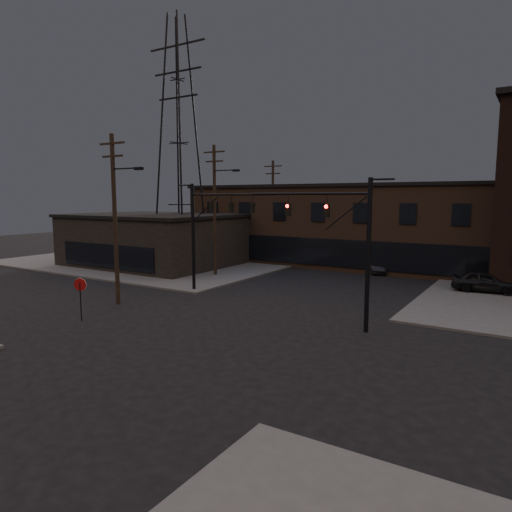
{
  "coord_description": "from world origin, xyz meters",
  "views": [
    {
      "loc": [
        13.88,
        -18.23,
        7.01
      ],
      "look_at": [
        -0.5,
        4.83,
        3.5
      ],
      "focal_mm": 32.0,
      "sensor_mm": 36.0,
      "label": 1
    }
  ],
  "objects_px": {
    "traffic_signal_near": "(347,237)",
    "traffic_signal_far": "(207,225)",
    "car_crossing": "(380,265)",
    "stop_sign": "(80,289)",
    "parked_car_lot_a": "(485,281)"
  },
  "relations": [
    {
      "from": "stop_sign",
      "to": "parked_car_lot_a",
      "type": "xyz_separation_m",
      "value": [
        18.77,
        20.32,
        -0.93
      ]
    },
    {
      "from": "parked_car_lot_a",
      "to": "traffic_signal_far",
      "type": "bearing_deg",
      "value": 115.57
    },
    {
      "from": "stop_sign",
      "to": "car_crossing",
      "type": "distance_m",
      "value": 27.32
    },
    {
      "from": "traffic_signal_near",
      "to": "car_crossing",
      "type": "xyz_separation_m",
      "value": [
        -3.96,
        19.14,
        -4.24
      ]
    },
    {
      "from": "traffic_signal_far",
      "to": "stop_sign",
      "type": "height_order",
      "value": "traffic_signal_far"
    },
    {
      "from": "parked_car_lot_a",
      "to": "traffic_signal_near",
      "type": "bearing_deg",
      "value": 153.61
    },
    {
      "from": "car_crossing",
      "to": "parked_car_lot_a",
      "type": "bearing_deg",
      "value": -45.01
    },
    {
      "from": "stop_sign",
      "to": "parked_car_lot_a",
      "type": "relative_size",
      "value": 0.55
    },
    {
      "from": "traffic_signal_near",
      "to": "stop_sign",
      "type": "height_order",
      "value": "traffic_signal_near"
    },
    {
      "from": "traffic_signal_near",
      "to": "traffic_signal_far",
      "type": "xyz_separation_m",
      "value": [
        -12.07,
        3.5,
        0.08
      ]
    },
    {
      "from": "stop_sign",
      "to": "parked_car_lot_a",
      "type": "height_order",
      "value": "stop_sign"
    },
    {
      "from": "traffic_signal_near",
      "to": "parked_car_lot_a",
      "type": "xyz_separation_m",
      "value": [
        5.42,
        13.84,
        -4.01
      ]
    },
    {
      "from": "traffic_signal_near",
      "to": "car_crossing",
      "type": "relative_size",
      "value": 1.9
    },
    {
      "from": "traffic_signal_far",
      "to": "car_crossing",
      "type": "relative_size",
      "value": 1.9
    },
    {
      "from": "car_crossing",
      "to": "traffic_signal_far",
      "type": "bearing_deg",
      "value": -132.95
    }
  ]
}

